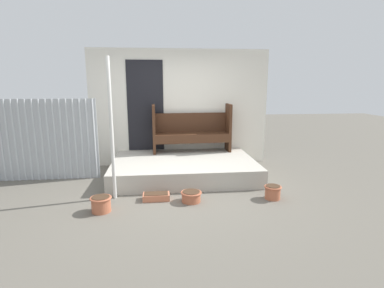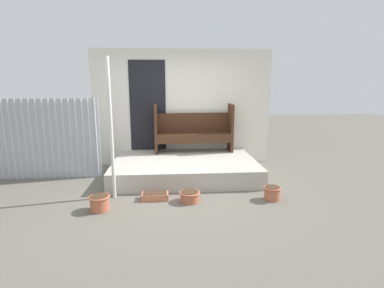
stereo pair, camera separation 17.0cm
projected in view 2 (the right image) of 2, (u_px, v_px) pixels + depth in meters
The scene contains 10 objects.
ground_plane at pixel (176, 193), 5.17m from camera, with size 24.00×24.00×0.00m, color #666056.
porch_slab at pixel (185, 168), 6.08m from camera, with size 2.83×1.91×0.34m.
house_wall at pixel (181, 108), 6.81m from camera, with size 4.03×0.08×2.60m.
fence_corrugated at pixel (16, 140), 5.79m from camera, with size 3.19×0.05×1.58m.
support_post at pixel (111, 130), 4.77m from camera, with size 0.06×0.06×2.27m.
bench at pixel (193, 129), 6.66m from camera, with size 1.74×0.45×1.06m.
flower_pot_left at pixel (100, 202), 4.45m from camera, with size 0.32×0.32×0.23m.
flower_pot_middle at pixel (190, 196), 4.79m from camera, with size 0.34×0.34×0.17m.
flower_pot_right at pixel (272, 193), 4.85m from camera, with size 0.29×0.29×0.23m.
planter_box_rect at pixel (155, 196), 4.89m from camera, with size 0.43×0.23×0.11m.
Camera 2 is at (-0.09, -4.89, 1.89)m, focal length 28.00 mm.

